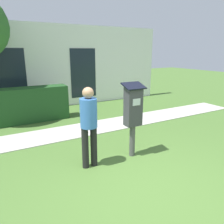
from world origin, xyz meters
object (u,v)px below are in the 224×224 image
at_px(outdoor_chair_left, 12,103).
at_px(outdoor_chair_middle, 48,99).
at_px(person_standing, 89,122).
at_px(parking_meter, 133,110).

height_order(outdoor_chair_left, outdoor_chair_middle, same).
bearing_deg(outdoor_chair_left, person_standing, -90.67).
distance_m(person_standing, outdoor_chair_left, 4.34).
bearing_deg(person_standing, outdoor_chair_middle, 103.19).
xyz_separation_m(parking_meter, outdoor_chair_middle, (-0.74, 4.30, -0.49)).
relative_size(person_standing, outdoor_chair_middle, 1.76).
bearing_deg(parking_meter, person_standing, 178.78).
xyz_separation_m(person_standing, outdoor_chair_middle, (0.24, 4.27, -0.40)).
height_order(parking_meter, outdoor_chair_left, parking_meter).
height_order(parking_meter, outdoor_chair_middle, parking_meter).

